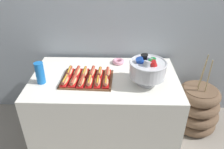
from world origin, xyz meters
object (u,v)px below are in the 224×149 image
(hot_dog_5, at_px, (106,82))
(punch_bowl, at_px, (148,69))
(hot_dog_4, at_px, (98,82))
(cup_stack, at_px, (40,73))
(hot_dog_3, at_px, (89,81))
(hot_dog_7, at_px, (77,72))
(hot_dog_10, at_px, (100,73))
(buffet_table, at_px, (105,105))
(donut, at_px, (118,61))
(hot_dog_0, at_px, (65,81))
(hot_dog_1, at_px, (73,81))
(hot_dog_9, at_px, (92,72))
(hot_dog_6, at_px, (69,72))
(hot_dog_11, at_px, (107,73))
(hot_dog_2, at_px, (81,81))
(floor_vase, at_px, (196,108))
(serving_tray, at_px, (87,79))

(hot_dog_5, bearing_deg, punch_bowl, 6.32)
(hot_dog_4, distance_m, cup_stack, 0.53)
(hot_dog_3, relative_size, hot_dog_7, 0.95)
(hot_dog_3, relative_size, hot_dog_10, 1.07)
(buffet_table, relative_size, donut, 10.94)
(buffet_table, relative_size, punch_bowl, 4.27)
(hot_dog_0, distance_m, hot_dog_3, 0.23)
(hot_dog_0, distance_m, hot_dog_7, 0.18)
(hot_dog_1, height_order, hot_dog_9, hot_dog_9)
(cup_stack, bearing_deg, punch_bowl, 0.51)
(hot_dog_0, relative_size, donut, 1.32)
(buffet_table, height_order, hot_dog_3, hot_dog_3)
(hot_dog_7, height_order, punch_bowl, punch_bowl)
(buffet_table, xyz_separation_m, hot_dog_7, (-0.27, 0.03, 0.39))
(hot_dog_9, bearing_deg, hot_dog_10, -2.37)
(hot_dog_3, relative_size, hot_dog_6, 1.02)
(hot_dog_5, xyz_separation_m, hot_dog_11, (0.01, 0.16, -0.00))
(buffet_table, height_order, hot_dog_4, hot_dog_4)
(hot_dog_2, height_order, donut, hot_dog_2)
(hot_dog_0, relative_size, hot_dog_2, 0.92)
(hot_dog_6, bearing_deg, hot_dog_9, -2.37)
(floor_vase, xyz_separation_m, hot_dog_9, (-1.14, -0.13, 0.53))
(hot_dog_3, distance_m, hot_dog_4, 0.08)
(hot_dog_3, bearing_deg, hot_dog_0, 177.63)
(hot_dog_5, bearing_deg, serving_tray, 153.88)
(donut, bearing_deg, punch_bowl, -56.97)
(cup_stack, distance_m, donut, 0.83)
(hot_dog_7, bearing_deg, hot_dog_10, -2.37)
(hot_dog_5, bearing_deg, cup_stack, 176.90)
(hot_dog_5, height_order, hot_dog_10, hot_dog_10)
(hot_dog_6, height_order, donut, hot_dog_6)
(hot_dog_4, xyz_separation_m, cup_stack, (-0.53, 0.03, 0.07))
(hot_dog_2, distance_m, hot_dog_5, 0.23)
(hot_dog_9, height_order, punch_bowl, punch_bowl)
(punch_bowl, bearing_deg, hot_dog_6, 169.37)
(hot_dog_1, relative_size, punch_bowl, 0.50)
(hot_dog_7, xyz_separation_m, hot_dog_9, (0.15, -0.01, 0.00))
(hot_dog_7, height_order, donut, hot_dog_7)
(serving_tray, xyz_separation_m, donut, (0.30, 0.35, 0.02))
(hot_dog_2, relative_size, punch_bowl, 0.56)
(floor_vase, relative_size, hot_dog_9, 4.86)
(hot_dog_2, relative_size, hot_dog_7, 1.02)
(hot_dog_2, xyz_separation_m, hot_dog_9, (0.08, 0.16, 0.01))
(hot_dog_7, distance_m, hot_dog_11, 0.30)
(floor_vase, height_order, hot_dog_7, floor_vase)
(serving_tray, relative_size, hot_dog_11, 2.82)
(hot_dog_1, xyz_separation_m, hot_dog_6, (-0.07, 0.17, 0.00))
(donut, bearing_deg, hot_dog_7, -147.03)
(hot_dog_4, xyz_separation_m, donut, (0.19, 0.44, -0.02))
(punch_bowl, relative_size, cup_stack, 1.62)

